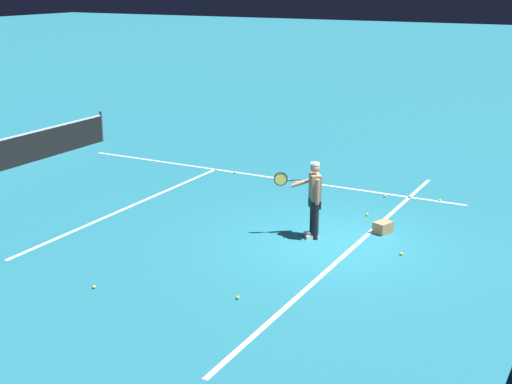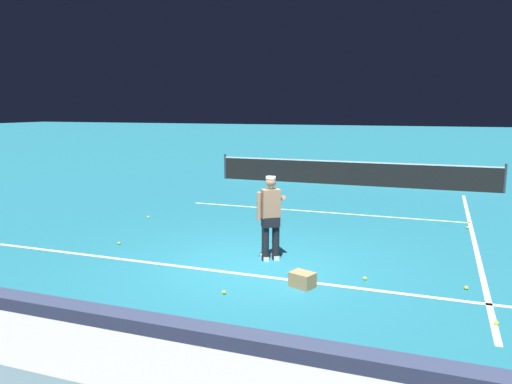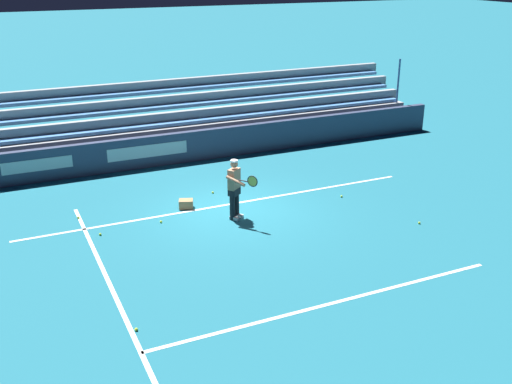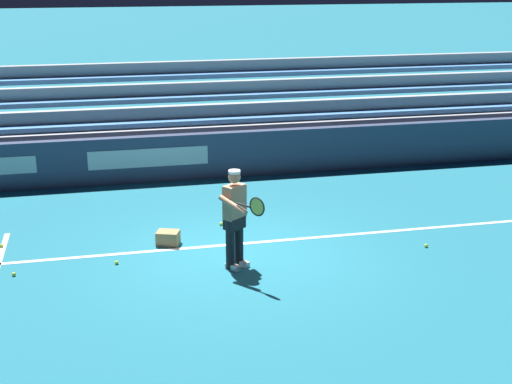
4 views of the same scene
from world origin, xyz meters
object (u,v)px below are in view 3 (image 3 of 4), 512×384
object	(u,v)px
ball_box_cardboard	(186,204)
tennis_ball_toward_net	(419,223)
tennis_ball_midcourt	(136,329)
tennis_ball_far_left	(161,222)
tennis_ball_stray_back	(213,192)
tennis_ball_on_baseline	(100,234)
tennis_ball_near_player	(78,218)
tennis_ball_far_right	(342,196)
tennis_player	(235,189)

from	to	relation	value
ball_box_cardboard	tennis_ball_toward_net	world-z (taller)	ball_box_cardboard
ball_box_cardboard	tennis_ball_midcourt	size ratio (longest dim) A/B	6.06
tennis_ball_far_left	tennis_ball_midcourt	bearing A→B (deg)	68.42
tennis_ball_stray_back	tennis_ball_on_baseline	distance (m)	4.11
tennis_ball_on_baseline	tennis_ball_near_player	bearing A→B (deg)	-76.00
tennis_ball_near_player	tennis_ball_far_right	distance (m)	7.77
tennis_player	tennis_ball_far_right	size ratio (longest dim) A/B	25.98
tennis_ball_on_baseline	tennis_ball_midcourt	bearing A→B (deg)	87.34
tennis_player	tennis_ball_midcourt	bearing A→B (deg)	47.50
ball_box_cardboard	tennis_ball_midcourt	world-z (taller)	ball_box_cardboard
tennis_player	ball_box_cardboard	world-z (taller)	tennis_player
tennis_ball_near_player	tennis_ball_far_right	size ratio (longest dim) A/B	1.00
tennis_ball_stray_back	tennis_ball_on_baseline	size ratio (longest dim) A/B	1.00
ball_box_cardboard	tennis_ball_near_player	xyz separation A→B (m)	(2.99, -0.53, -0.10)
tennis_ball_far_right	tennis_ball_near_player	bearing A→B (deg)	-12.67
tennis_ball_on_baseline	tennis_ball_far_left	bearing A→B (deg)	-176.00
ball_box_cardboard	tennis_ball_midcourt	xyz separation A→B (m)	(2.87, 5.53, -0.10)
tennis_ball_toward_net	tennis_ball_on_baseline	xyz separation A→B (m)	(8.11, -2.92, 0.00)
tennis_player	tennis_ball_toward_net	distance (m)	5.15
ball_box_cardboard	tennis_ball_on_baseline	bearing A→B (deg)	17.50
tennis_ball_midcourt	tennis_ball_far_left	xyz separation A→B (m)	(-1.90, -4.81, 0.00)
tennis_ball_midcourt	tennis_ball_on_baseline	xyz separation A→B (m)	(-0.22, -4.69, 0.00)
tennis_ball_near_player	tennis_ball_toward_net	world-z (taller)	same
tennis_ball_toward_net	tennis_ball_near_player	bearing A→B (deg)	-26.90
tennis_ball_stray_back	tennis_ball_toward_net	world-z (taller)	same
tennis_ball_far_left	ball_box_cardboard	bearing A→B (deg)	-143.38
tennis_ball_near_player	tennis_ball_toward_net	bearing A→B (deg)	153.10
tennis_ball_midcourt	tennis_ball_far_left	distance (m)	5.17
tennis_ball_near_player	tennis_ball_far_left	distance (m)	2.38
tennis_ball_near_player	tennis_ball_far_left	bearing A→B (deg)	148.31
tennis_ball_on_baseline	tennis_ball_toward_net	bearing A→B (deg)	160.20
tennis_ball_midcourt	tennis_ball_stray_back	world-z (taller)	same
ball_box_cardboard	tennis_ball_toward_net	distance (m)	6.63
tennis_ball_far_left	tennis_ball_on_baseline	xyz separation A→B (m)	(1.68, 0.12, 0.00)
tennis_player	tennis_ball_stray_back	bearing A→B (deg)	-93.10
tennis_player	tennis_ball_stray_back	world-z (taller)	tennis_player
tennis_ball_far_left	tennis_ball_on_baseline	bearing A→B (deg)	4.00
ball_box_cardboard	tennis_ball_stray_back	size ratio (longest dim) A/B	6.06
tennis_ball_far_right	tennis_ball_stray_back	xyz separation A→B (m)	(3.46, -1.96, 0.00)
tennis_player	tennis_ball_midcourt	xyz separation A→B (m)	(3.89, 4.24, -0.86)
tennis_ball_far_right	tennis_ball_stray_back	size ratio (longest dim) A/B	1.00
tennis_player	tennis_ball_near_player	xyz separation A→B (m)	(4.01, -1.82, -0.86)
tennis_player	tennis_ball_toward_net	xyz separation A→B (m)	(-4.44, 2.47, -0.86)
tennis_ball_far_left	tennis_ball_stray_back	xyz separation A→B (m)	(-2.09, -1.50, 0.00)
tennis_ball_far_right	tennis_ball_toward_net	xyz separation A→B (m)	(-0.87, 2.58, 0.00)
tennis_player	tennis_ball_near_player	size ratio (longest dim) A/B	25.98
tennis_ball_midcourt	tennis_ball_far_left	size ratio (longest dim) A/B	1.00
tennis_ball_midcourt	tennis_ball_far_right	xyz separation A→B (m)	(-7.46, -4.36, 0.00)
tennis_player	tennis_ball_on_baseline	distance (m)	3.79
tennis_ball_far_left	tennis_ball_toward_net	size ratio (longest dim) A/B	1.00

